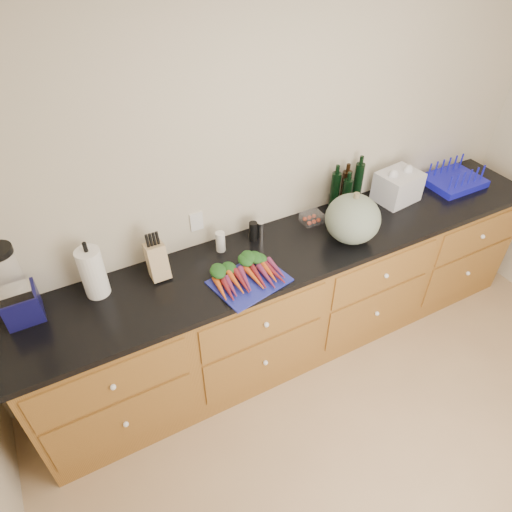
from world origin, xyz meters
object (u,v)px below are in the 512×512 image
blender_appliance (14,289)px  paper_towel (93,273)px  tomato_box (312,218)px  cutting_board (249,281)px  carrots (246,274)px  knife_block (157,261)px  dish_rack (454,179)px  squash (353,219)px

blender_appliance → paper_towel: bearing=0.4°
blender_appliance → tomato_box: 1.82m
cutting_board → carrots: 0.05m
paper_towel → knife_block: paper_towel is taller
knife_block → dish_rack: (2.29, -0.06, -0.07)m
cutting_board → dish_rack: dish_rack is taller
cutting_board → blender_appliance: 1.22m
cutting_board → paper_towel: size_ratio=1.38×
carrots → paper_towel: size_ratio=1.31×
squash → knife_block: 1.22m
squash → knife_block: (-1.19, 0.24, -0.05)m
cutting_board → squash: squash is taller
cutting_board → knife_block: (-0.44, 0.30, 0.10)m
cutting_board → tomato_box: (0.64, 0.33, 0.03)m
carrots → blender_appliance: 1.21m
blender_appliance → tomato_box: blender_appliance is taller
paper_towel → dish_rack: size_ratio=0.73×
cutting_board → knife_block: knife_block is taller
paper_towel → dish_rack: bearing=-1.7°
carrots → knife_block: bearing=149.0°
cutting_board → carrots: bearing=90.0°
carrots → knife_block: knife_block is taller
paper_towel → tomato_box: 1.43m
carrots → blender_appliance: bearing=166.5°
carrots → paper_towel: paper_towel is taller
tomato_box → paper_towel: bearing=-179.6°
cutting_board → paper_towel: (-0.78, 0.32, 0.14)m
carrots → blender_appliance: blender_appliance is taller
knife_block → dish_rack: bearing=-1.5°
cutting_board → knife_block: bearing=145.5°
dish_rack → blender_appliance: bearing=178.5°
cutting_board → dish_rack: 1.87m
cutting_board → blender_appliance: blender_appliance is taller
carrots → knife_block: 0.51m
squash → paper_towel: bearing=170.4°
carrots → paper_towel: (-0.78, 0.28, 0.12)m
squash → dish_rack: size_ratio=0.84×
tomato_box → dish_rack: size_ratio=0.33×
dish_rack → squash: bearing=-170.6°
paper_towel → knife_block: bearing=-3.3°
squash → dish_rack: bearing=9.4°
tomato_box → carrots: bearing=-155.6°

